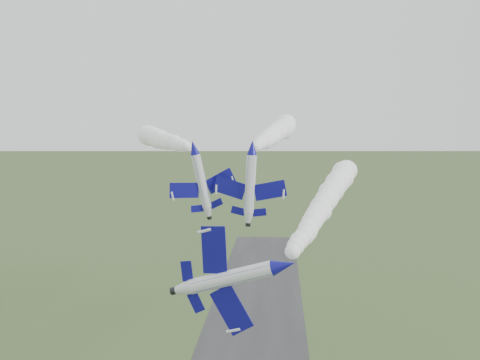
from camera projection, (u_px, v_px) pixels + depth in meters
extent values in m
cylinder|color=silver|center=(283.00, 266.00, 54.82)|extent=(3.73, 9.50, 2.06)
cone|color=navy|center=(272.00, 282.00, 49.19)|extent=(2.47, 2.77, 2.06)
cone|color=silver|center=(292.00, 253.00, 60.24)|extent=(2.39, 2.33, 2.06)
cylinder|color=black|center=(294.00, 251.00, 61.31)|extent=(1.15, 0.84, 1.05)
ellipsoid|color=black|center=(285.00, 270.00, 52.36)|extent=(1.94, 3.38, 1.38)
cube|color=navy|center=(275.00, 233.00, 55.64)|extent=(2.07, 2.90, 4.91)
cube|color=navy|center=(292.00, 294.00, 55.80)|extent=(2.07, 2.90, 4.91)
cube|color=navy|center=(286.00, 240.00, 59.24)|extent=(0.95, 1.33, 2.15)
cube|color=navy|center=(295.00, 270.00, 59.33)|extent=(0.95, 1.33, 2.15)
cube|color=navy|center=(303.00, 253.00, 58.64)|extent=(2.65, 2.17, 0.83)
cylinder|color=silver|center=(194.00, 148.00, 88.68)|extent=(5.15, 9.01, 1.91)
cone|color=navy|center=(202.00, 149.00, 83.34)|extent=(2.65, 2.89, 1.91)
cone|color=silver|center=(187.00, 147.00, 93.82)|extent=(2.49, 2.50, 1.91)
cylinder|color=black|center=(185.00, 146.00, 94.83)|extent=(1.14, 0.96, 0.97)
ellipsoid|color=black|center=(196.00, 145.00, 86.41)|extent=(2.34, 3.32, 1.27)
cube|color=navy|center=(174.00, 153.00, 88.62)|extent=(5.43, 4.19, 1.20)
cube|color=navy|center=(211.00, 144.00, 90.41)|extent=(5.43, 4.19, 1.20)
cube|color=navy|center=(178.00, 149.00, 92.44)|extent=(2.39, 1.88, 0.56)
cube|color=navy|center=(197.00, 145.00, 93.39)|extent=(2.39, 1.88, 0.56)
cube|color=navy|center=(186.00, 139.00, 92.45)|extent=(1.23, 1.82, 2.32)
cylinder|color=silver|center=(252.00, 148.00, 87.85)|extent=(2.34, 9.55, 1.78)
cone|color=navy|center=(248.00, 149.00, 81.96)|extent=(1.92, 2.58, 1.78)
cone|color=silver|center=(256.00, 146.00, 93.52)|extent=(1.90, 2.13, 1.78)
cylinder|color=black|center=(256.00, 146.00, 94.63)|extent=(0.94, 0.73, 0.90)
ellipsoid|color=black|center=(251.00, 144.00, 85.38)|extent=(1.38, 3.31, 1.18)
cube|color=navy|center=(233.00, 147.00, 89.19)|extent=(5.34, 3.01, 0.43)
cube|color=navy|center=(273.00, 150.00, 88.33)|extent=(5.34, 3.01, 0.43)
cube|color=navy|center=(245.00, 146.00, 92.74)|extent=(2.33, 1.37, 0.23)
cube|color=navy|center=(266.00, 147.00, 92.29)|extent=(2.33, 1.37, 0.23)
cube|color=navy|center=(255.00, 138.00, 92.09)|extent=(0.37, 1.82, 2.48)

